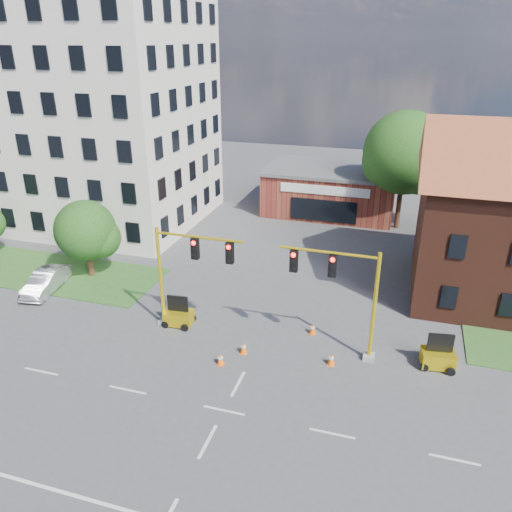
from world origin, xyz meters
name	(u,v)px	position (x,y,z in m)	size (l,w,h in m)	color
ground	(224,410)	(0.00, 0.00, 0.00)	(120.00, 120.00, 0.00)	#47474A
grass_verge_nw	(18,267)	(-20.00, 10.00, 0.04)	(22.00, 6.00, 0.08)	#24521E
lane_markings	(198,459)	(0.00, -3.00, 0.01)	(60.00, 36.00, 0.01)	silver
office_block	(92,105)	(-20.00, 21.90, 10.31)	(18.40, 15.40, 20.60)	silver
brick_shop	(331,189)	(0.00, 29.98, 2.16)	(12.40, 8.40, 4.30)	maroon
tree_large	(409,156)	(6.86, 27.08, 6.45)	(7.43, 7.07, 10.27)	#3B2615
tree_nw_front	(89,232)	(-13.79, 10.58, 3.32)	(4.41, 4.20, 5.58)	#3B2615
signal_mast_west	(186,269)	(-4.36, 6.00, 3.92)	(5.30, 0.60, 6.20)	gray
signal_mast_east	(343,290)	(4.36, 6.00, 3.92)	(5.30, 0.60, 6.20)	gray
trailer_west	(179,316)	(-5.16, 6.23, 0.58)	(1.71, 1.22, 1.84)	gold
trailer_east	(438,357)	(9.45, 6.37, 0.59)	(1.81, 1.33, 1.90)	gold
cone_a	(220,359)	(-1.40, 3.26, 0.34)	(0.40, 0.40, 0.70)	#FC5F0D
cone_b	(243,348)	(-0.56, 4.57, 0.34)	(0.40, 0.40, 0.70)	#FC5F0D
cone_c	(331,359)	(4.14, 4.93, 0.34)	(0.40, 0.40, 0.70)	#FC5F0D
cone_d	(313,329)	(2.64, 7.58, 0.34)	(0.40, 0.40, 0.70)	#FC5F0D
pickup_white	(469,298)	(11.46, 13.37, 0.71)	(2.34, 5.08, 1.41)	silver
sedan_silver_front	(46,281)	(-15.52, 7.56, 0.72)	(1.52, 4.36, 1.44)	#A3A5AA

